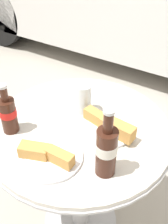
# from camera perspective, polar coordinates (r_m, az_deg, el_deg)

# --- Properties ---
(ground_plane) EXTENTS (30.00, 30.00, 0.00)m
(ground_plane) POSITION_cam_1_polar(r_m,az_deg,el_deg) (1.66, -0.70, -21.25)
(ground_plane) COLOR #A8A093
(bistro_table) EXTENTS (0.74, 0.74, 0.70)m
(bistro_table) POSITION_cam_1_polar(r_m,az_deg,el_deg) (1.24, -0.89, -8.87)
(bistro_table) COLOR #B7B7BC
(bistro_table) RESTS_ON ground_plane
(cola_bottle_left) EXTENTS (0.07, 0.07, 0.26)m
(cola_bottle_left) POSITION_cam_1_polar(r_m,az_deg,el_deg) (0.89, 4.56, -7.60)
(cola_bottle_left) COLOR #3D1E14
(cola_bottle_left) RESTS_ON bistro_table
(cola_bottle_right) EXTENTS (0.06, 0.06, 0.21)m
(cola_bottle_right) POSITION_cam_1_polar(r_m,az_deg,el_deg) (1.09, -15.16, -0.31)
(cola_bottle_right) COLOR #3D1E14
(cola_bottle_right) RESTS_ON bistro_table
(drinking_glass) EXTENTS (0.06, 0.06, 0.13)m
(drinking_glass) POSITION_cam_1_polar(r_m,az_deg,el_deg) (1.16, -0.08, 2.54)
(drinking_glass) COLOR black
(drinking_glass) RESTS_ON bistro_table
(lunch_plate_near) EXTENTS (0.23, 0.20, 0.07)m
(lunch_plate_near) POSITION_cam_1_polar(r_m,az_deg,el_deg) (1.08, 4.80, -3.10)
(lunch_plate_near) COLOR white
(lunch_plate_near) RESTS_ON bistro_table
(lunch_plate_far) EXTENTS (0.23, 0.23, 0.06)m
(lunch_plate_far) POSITION_cam_1_polar(r_m,az_deg,el_deg) (0.99, -7.15, -8.85)
(lunch_plate_far) COLOR white
(lunch_plate_far) RESTS_ON bistro_table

